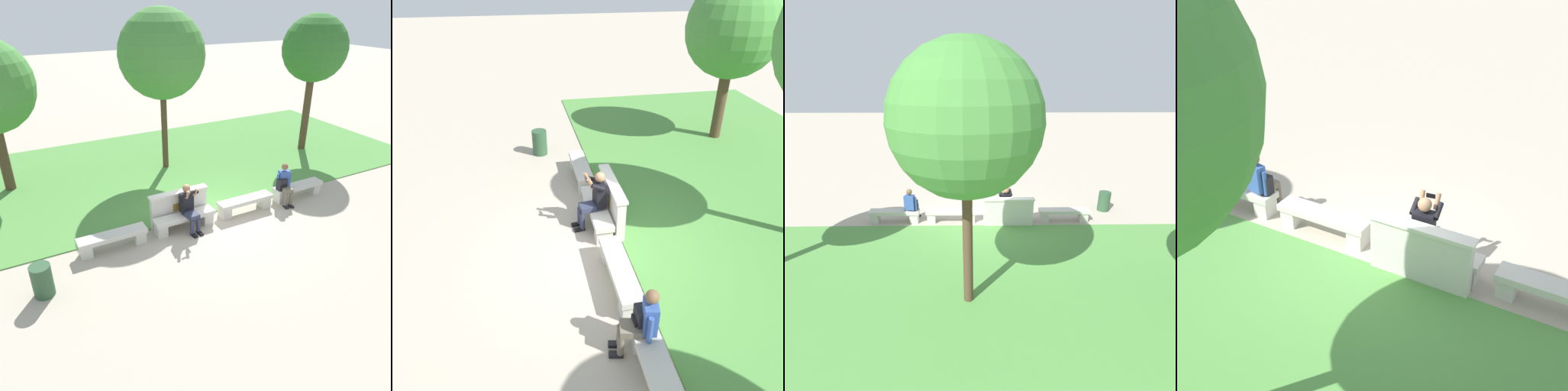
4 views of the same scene
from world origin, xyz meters
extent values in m
plane|color=#B2A593|center=(0.00, 0.00, 0.00)|extent=(80.00, 80.00, 0.00)
cube|color=beige|center=(-3.02, 0.00, 0.39)|extent=(1.75, 0.40, 0.12)
cube|color=beige|center=(-2.32, 0.00, 0.17)|extent=(0.28, 0.34, 0.33)
cube|color=beige|center=(-1.01, 0.00, 0.39)|extent=(1.75, 0.40, 0.12)
cube|color=beige|center=(-1.70, 0.00, 0.17)|extent=(0.28, 0.34, 0.33)
cube|color=beige|center=(-0.31, 0.00, 0.17)|extent=(0.28, 0.34, 0.33)
cube|color=beige|center=(1.01, 0.00, 0.39)|extent=(1.75, 0.40, 0.12)
cube|color=beige|center=(0.31, 0.00, 0.17)|extent=(0.28, 0.34, 0.33)
cube|color=beige|center=(1.70, 0.00, 0.17)|extent=(0.28, 0.34, 0.33)
cube|color=beige|center=(3.02, 0.00, 0.39)|extent=(1.75, 0.40, 0.12)
cube|color=beige|center=(2.32, 0.00, 0.17)|extent=(0.28, 0.34, 0.33)
cube|color=beige|center=(3.72, 0.00, 0.17)|extent=(0.28, 0.34, 0.33)
cube|color=beige|center=(-1.01, 0.34, 0.47)|extent=(1.65, 0.18, 0.95)
cube|color=silver|center=(-1.01, 0.34, 0.98)|extent=(1.71, 0.24, 0.06)
cube|color=brown|center=(-1.01, 0.24, 0.59)|extent=(0.44, 0.02, 0.22)
cube|color=black|center=(-0.96, -0.46, 0.03)|extent=(0.13, 0.25, 0.06)
cylinder|color=#2D334C|center=(-0.96, -0.39, 0.24)|extent=(0.11, 0.11, 0.42)
cube|color=black|center=(-0.76, -0.44, 0.03)|extent=(0.13, 0.25, 0.06)
cylinder|color=#2D334C|center=(-0.77, -0.37, 0.24)|extent=(0.11, 0.11, 0.42)
cube|color=#2D334C|center=(-0.89, -0.19, 0.51)|extent=(0.34, 0.45, 0.12)
cube|color=black|center=(-0.91, 0.04, 0.79)|extent=(0.36, 0.26, 0.56)
sphere|color=#9E7051|center=(-0.91, 0.04, 1.21)|extent=(0.22, 0.22, 0.22)
cylinder|color=black|center=(-1.09, -0.08, 1.08)|extent=(0.12, 0.32, 0.21)
cylinder|color=#9E7051|center=(-1.01, -0.21, 1.16)|extent=(0.08, 0.18, 0.27)
cylinder|color=black|center=(-0.71, -0.04, 1.08)|extent=(0.12, 0.32, 0.21)
cylinder|color=#9E7051|center=(-0.76, -0.18, 1.16)|extent=(0.12, 0.20, 0.27)
cube|color=black|center=(-0.88, -0.26, 1.20)|extent=(0.15, 0.03, 0.08)
cube|color=black|center=(2.25, -0.39, 0.03)|extent=(0.14, 0.24, 0.06)
cylinder|color=#6B6051|center=(2.26, -0.34, 0.24)|extent=(0.10, 0.10, 0.42)
cube|color=black|center=(2.42, -0.43, 0.03)|extent=(0.14, 0.24, 0.06)
cylinder|color=#6B6051|center=(2.44, -0.37, 0.24)|extent=(0.10, 0.10, 0.42)
cube|color=#6B6051|center=(2.38, -0.18, 0.51)|extent=(0.35, 0.45, 0.12)
cube|color=#33519E|center=(2.43, 0.04, 0.77)|extent=(0.35, 0.26, 0.52)
sphere|color=brown|center=(2.43, 0.04, 1.16)|extent=(0.20, 0.20, 0.20)
cylinder|color=#33519E|center=(2.23, 0.06, 0.72)|extent=(0.08, 0.08, 0.48)
cylinder|color=#33519E|center=(2.62, -0.02, 0.72)|extent=(0.08, 0.08, 0.48)
cube|color=black|center=(2.32, -0.03, 0.63)|extent=(0.28, 0.20, 0.36)
cube|color=black|center=(2.32, -0.14, 0.56)|extent=(0.20, 0.06, 0.16)
torus|color=black|center=(2.32, -0.03, 0.83)|extent=(0.10, 0.02, 0.10)
camera|label=1|loc=(-4.93, -8.04, 5.69)|focal=35.00mm
camera|label=2|loc=(5.88, -1.52, 5.07)|focal=35.00mm
camera|label=3|loc=(0.13, 9.92, 4.74)|focal=28.00mm
camera|label=4|loc=(-3.65, 6.56, 5.55)|focal=50.00mm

